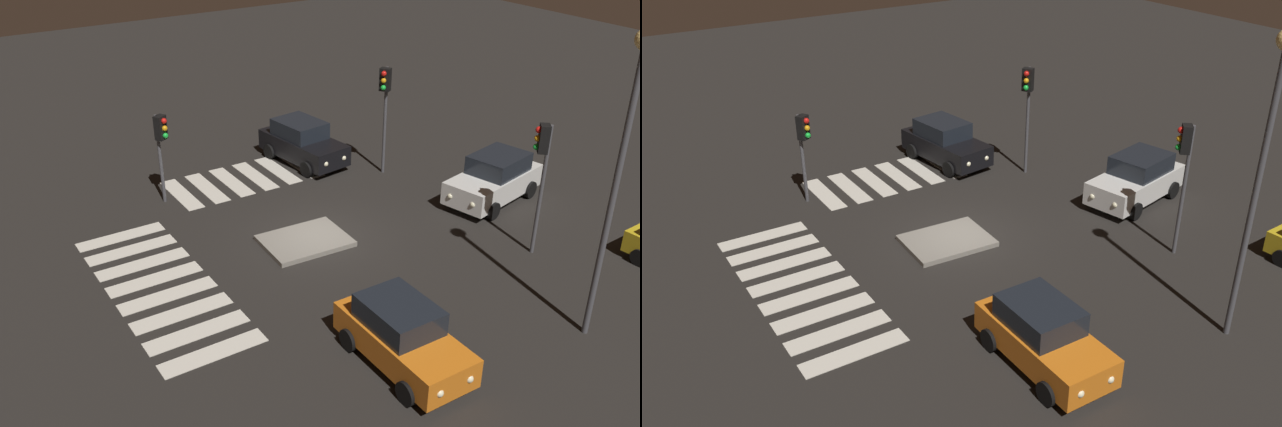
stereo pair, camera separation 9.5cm
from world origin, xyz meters
TOP-DOWN VIEW (x-y plane):
  - ground_plane at (0.00, 0.00)m, footprint 80.00×80.00m
  - traffic_island at (0.68, 0.05)m, footprint 3.18×2.45m
  - car_white at (-7.62, 1.15)m, footprint 4.72×2.80m
  - car_black at (-3.20, -6.44)m, footprint 2.52×4.60m
  - car_orange at (1.96, 7.22)m, footprint 2.05×4.31m
  - traffic_light_south at (-5.47, -3.45)m, footprint 0.53×0.54m
  - traffic_light_west at (-5.67, 4.87)m, footprint 0.53×0.54m
  - traffic_light_east at (3.61, -5.85)m, footprint 0.54×0.53m
  - street_lamp at (-3.51, 9.08)m, footprint 0.56×0.56m
  - crosswalk_near at (-0.00, -6.20)m, footprint 6.45×3.20m
  - crosswalk_side at (6.19, 0.00)m, footprint 3.20×8.75m

SIDE VIEW (x-z plane):
  - ground_plane at x=0.00m, z-range 0.00..0.00m
  - crosswalk_near at x=0.00m, z-range 0.00..0.02m
  - crosswalk_side at x=6.19m, z-range 0.00..0.02m
  - traffic_island at x=0.68m, z-range 0.00..0.18m
  - car_orange at x=1.96m, z-range -0.02..1.85m
  - car_black at x=-3.20m, z-range -0.02..1.91m
  - car_white at x=-7.62m, z-range -0.02..1.93m
  - traffic_light_east at x=3.61m, z-range 0.95..4.65m
  - traffic_light_south at x=-5.47m, z-range 1.22..5.97m
  - traffic_light_west at x=-5.67m, z-range 1.22..6.00m
  - street_lamp at x=-3.51m, z-range 1.49..10.45m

